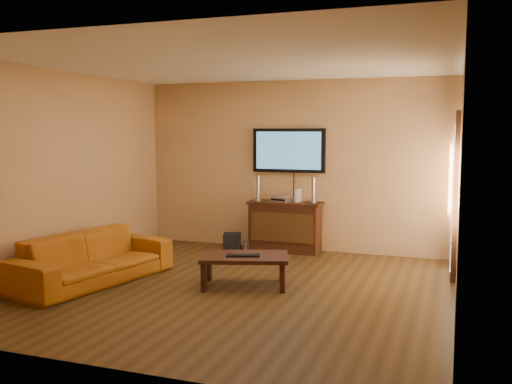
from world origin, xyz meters
The scene contains 14 objects.
ground_plane centered at (0.00, 0.00, 0.00)m, with size 5.00×5.00×0.00m, color #37250F.
room_walls centered at (0.00, 0.62, 1.69)m, with size 5.00×5.00×5.00m.
french_door centered at (2.46, 1.70, 1.05)m, with size 0.07×1.02×2.22m.
media_console centered at (-0.07, 2.27, 0.40)m, with size 1.16×0.44×0.79m.
television centered at (-0.07, 2.45, 1.60)m, with size 1.18×0.08×0.70m.
coffee_table centered at (0.05, 0.14, 0.34)m, with size 1.20×0.93×0.39m.
sofa centered at (-1.82, -0.32, 0.41)m, with size 2.12×0.62×0.83m, color #A65A12.
speaker_left centered at (-0.52, 2.24, 0.98)m, with size 0.11×0.11×0.40m.
speaker_right centered at (0.37, 2.28, 0.97)m, with size 0.11×0.11×0.39m.
av_receiver centered at (-0.13, 2.29, 0.83)m, with size 0.32×0.23×0.07m, color silver.
game_console centered at (0.12, 2.30, 0.90)m, with size 0.04×0.15×0.21m, color white.
subwoofer centered at (-0.91, 2.10, 0.13)m, with size 0.26×0.26×0.26m, color black.
bottle centered at (-0.59, 1.86, 0.10)m, with size 0.08×0.08×0.22m.
keyboard centered at (0.06, 0.07, 0.40)m, with size 0.43×0.28×0.02m.
Camera 1 is at (2.49, -6.26, 1.91)m, focal length 40.00 mm.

